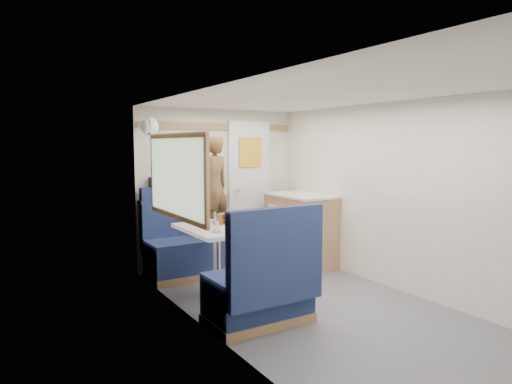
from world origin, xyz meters
TOP-DOWN VIEW (x-y plane):
  - floor at (0.00, 0.00)m, footprint 4.50×4.50m
  - ceiling at (0.00, 0.00)m, footprint 4.50×4.50m
  - wall_back at (0.00, 2.25)m, footprint 2.20×0.02m
  - wall_left at (-1.10, 0.00)m, footprint 0.02×4.50m
  - wall_right at (1.10, 0.00)m, footprint 0.02×4.50m
  - oak_trim_low at (0.00, 2.23)m, footprint 2.15×0.02m
  - oak_trim_high at (0.00, 2.23)m, footprint 2.15×0.02m
  - side_window at (-1.08, 1.00)m, footprint 0.04×1.30m
  - rear_door at (0.45, 2.22)m, footprint 0.62×0.12m
  - dinette_table at (-0.65, 1.00)m, footprint 0.62×0.92m
  - bench_far at (-0.65, 1.86)m, footprint 0.90×0.59m
  - bench_near at (-0.65, 0.14)m, footprint 0.90×0.59m
  - ledge at (-0.65, 2.12)m, footprint 0.90×0.14m
  - dome_light at (-1.04, 1.85)m, footprint 0.20×0.20m
  - galley_counter at (0.82, 1.55)m, footprint 0.57×0.92m
  - person at (-0.29, 1.80)m, footprint 0.50×0.39m
  - duffel_bag at (-0.67, 2.12)m, footprint 0.54×0.26m
  - tray at (-0.61, 0.78)m, footprint 0.32×0.38m
  - orange_fruit at (-0.45, 0.81)m, footprint 0.08×0.08m
  - cheese_block at (-0.52, 0.72)m, footprint 0.13×0.10m
  - wine_glass at (-0.64, 0.82)m, footprint 0.08×0.08m
  - tumbler_left at (-0.78, 0.77)m, footprint 0.07×0.07m
  - beer_glass at (-0.55, 1.12)m, footprint 0.06×0.06m
  - pepper_grinder at (-0.55, 1.13)m, footprint 0.04×0.04m
  - salt_grinder at (-0.76, 0.95)m, footprint 0.04×0.04m
  - bread_loaf at (-0.45, 1.15)m, footprint 0.15×0.24m

SIDE VIEW (x-z plane):
  - floor at x=0.00m, z-range 0.00..0.00m
  - bench_far at x=-0.65m, z-range -0.22..0.83m
  - bench_near at x=-0.65m, z-range -0.22..0.83m
  - galley_counter at x=0.82m, z-range 0.01..0.93m
  - dinette_table at x=-0.65m, z-range 0.21..0.93m
  - tray at x=-0.61m, z-range 0.72..0.74m
  - cheese_block at x=-0.52m, z-range 0.74..0.78m
  - pepper_grinder at x=-0.55m, z-range 0.72..0.81m
  - bread_loaf at x=-0.45m, z-range 0.72..0.81m
  - salt_grinder at x=-0.76m, z-range 0.72..0.82m
  - beer_glass at x=-0.55m, z-range 0.72..0.82m
  - tumbler_left at x=-0.78m, z-range 0.72..0.83m
  - orange_fruit at x=-0.45m, z-range 0.74..0.82m
  - wine_glass at x=-0.64m, z-range 0.76..0.93m
  - oak_trim_low at x=0.00m, z-range 0.81..0.89m
  - ledge at x=-0.65m, z-range 0.86..0.90m
  - rear_door at x=0.45m, z-range 0.04..1.90m
  - wall_back at x=0.00m, z-range 0.00..2.00m
  - wall_left at x=-1.10m, z-range 0.00..2.00m
  - wall_right at x=1.10m, z-range 0.00..2.00m
  - duffel_bag at x=-0.67m, z-range 0.90..1.16m
  - person at x=-0.29m, z-range 0.45..1.66m
  - side_window at x=-1.08m, z-range 0.89..1.61m
  - dome_light at x=-1.04m, z-range 1.65..1.85m
  - oak_trim_high at x=0.00m, z-range 1.74..1.82m
  - ceiling at x=0.00m, z-range 2.00..2.00m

